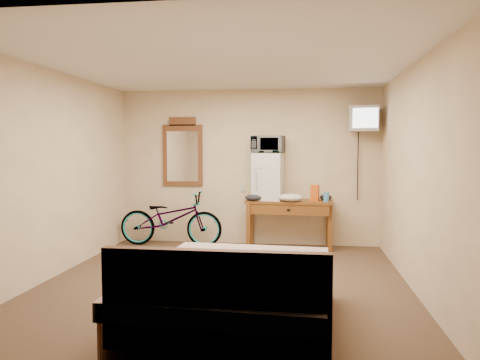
{
  "coord_description": "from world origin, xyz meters",
  "views": [
    {
      "loc": [
        0.9,
        -5.23,
        1.57
      ],
      "look_at": [
        0.12,
        0.48,
        1.17
      ],
      "focal_mm": 35.0,
      "sensor_mm": 36.0,
      "label": 1
    }
  ],
  "objects_px": {
    "desk": "(289,208)",
    "mini_fridge": "(268,176)",
    "bicycle": "(171,219)",
    "microwave": "(268,144)",
    "wall_mirror": "(183,153)",
    "blue_cup": "(326,197)",
    "bed": "(234,298)",
    "crt_television": "(364,119)"
  },
  "relations": [
    {
      "from": "desk",
      "to": "mini_fridge",
      "type": "bearing_deg",
      "value": 168.95
    },
    {
      "from": "bicycle",
      "to": "microwave",
      "type": "bearing_deg",
      "value": -86.1
    },
    {
      "from": "wall_mirror",
      "to": "bicycle",
      "type": "relative_size",
      "value": 0.68
    },
    {
      "from": "desk",
      "to": "blue_cup",
      "type": "distance_m",
      "value": 0.6
    },
    {
      "from": "mini_fridge",
      "to": "bicycle",
      "type": "relative_size",
      "value": 0.44
    },
    {
      "from": "desk",
      "to": "wall_mirror",
      "type": "bearing_deg",
      "value": 171.21
    },
    {
      "from": "mini_fridge",
      "to": "wall_mirror",
      "type": "height_order",
      "value": "wall_mirror"
    },
    {
      "from": "blue_cup",
      "to": "bicycle",
      "type": "distance_m",
      "value": 2.47
    },
    {
      "from": "mini_fridge",
      "to": "microwave",
      "type": "xyz_separation_m",
      "value": [
        0.0,
        0.0,
        0.5
      ]
    },
    {
      "from": "desk",
      "to": "bed",
      "type": "relative_size",
      "value": 0.63
    },
    {
      "from": "desk",
      "to": "wall_mirror",
      "type": "xyz_separation_m",
      "value": [
        -1.76,
        0.27,
        0.86
      ]
    },
    {
      "from": "microwave",
      "to": "crt_television",
      "type": "relative_size",
      "value": 0.84
    },
    {
      "from": "desk",
      "to": "bicycle",
      "type": "relative_size",
      "value": 0.82
    },
    {
      "from": "microwave",
      "to": "bed",
      "type": "xyz_separation_m",
      "value": [
        -0.02,
        -3.44,
        -1.33
      ]
    },
    {
      "from": "wall_mirror",
      "to": "bicycle",
      "type": "xyz_separation_m",
      "value": [
        -0.12,
        -0.32,
        -1.05
      ]
    },
    {
      "from": "blue_cup",
      "to": "bed",
      "type": "relative_size",
      "value": 0.07
    },
    {
      "from": "microwave",
      "to": "blue_cup",
      "type": "xyz_separation_m",
      "value": [
        0.9,
        -0.13,
        -0.8
      ]
    },
    {
      "from": "mini_fridge",
      "to": "bed",
      "type": "distance_m",
      "value": 3.54
    },
    {
      "from": "blue_cup",
      "to": "wall_mirror",
      "type": "bearing_deg",
      "value": 171.79
    },
    {
      "from": "desk",
      "to": "microwave",
      "type": "relative_size",
      "value": 2.8
    },
    {
      "from": "mini_fridge",
      "to": "desk",
      "type": "bearing_deg",
      "value": -11.05
    },
    {
      "from": "mini_fridge",
      "to": "microwave",
      "type": "distance_m",
      "value": 0.5
    },
    {
      "from": "blue_cup",
      "to": "wall_mirror",
      "type": "relative_size",
      "value": 0.13
    },
    {
      "from": "wall_mirror",
      "to": "bed",
      "type": "distance_m",
      "value": 4.08
    },
    {
      "from": "bicycle",
      "to": "bed",
      "type": "distance_m",
      "value": 3.66
    },
    {
      "from": "microwave",
      "to": "crt_television",
      "type": "distance_m",
      "value": 1.49
    },
    {
      "from": "blue_cup",
      "to": "bicycle",
      "type": "height_order",
      "value": "blue_cup"
    },
    {
      "from": "bicycle",
      "to": "bed",
      "type": "height_order",
      "value": "bed"
    },
    {
      "from": "microwave",
      "to": "mini_fridge",
      "type": "bearing_deg",
      "value": -115.49
    },
    {
      "from": "bicycle",
      "to": "bed",
      "type": "bearing_deg",
      "value": -155.81
    },
    {
      "from": "crt_television",
      "to": "bed",
      "type": "relative_size",
      "value": 0.27
    },
    {
      "from": "desk",
      "to": "bicycle",
      "type": "bearing_deg",
      "value": -178.44
    },
    {
      "from": "blue_cup",
      "to": "bicycle",
      "type": "relative_size",
      "value": 0.09
    },
    {
      "from": "blue_cup",
      "to": "bed",
      "type": "height_order",
      "value": "bed"
    },
    {
      "from": "bed",
      "to": "blue_cup",
      "type": "bearing_deg",
      "value": 74.48
    },
    {
      "from": "desk",
      "to": "mini_fridge",
      "type": "distance_m",
      "value": 0.6
    },
    {
      "from": "bicycle",
      "to": "bed",
      "type": "xyz_separation_m",
      "value": [
        1.52,
        -3.32,
        -0.14
      ]
    },
    {
      "from": "mini_fridge",
      "to": "microwave",
      "type": "height_order",
      "value": "microwave"
    },
    {
      "from": "blue_cup",
      "to": "crt_television",
      "type": "bearing_deg",
      "value": 8.84
    },
    {
      "from": "mini_fridge",
      "to": "wall_mirror",
      "type": "xyz_separation_m",
      "value": [
        -1.42,
        0.21,
        0.37
      ]
    },
    {
      "from": "wall_mirror",
      "to": "bicycle",
      "type": "bearing_deg",
      "value": -110.24
    },
    {
      "from": "desk",
      "to": "microwave",
      "type": "distance_m",
      "value": 1.05
    }
  ]
}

